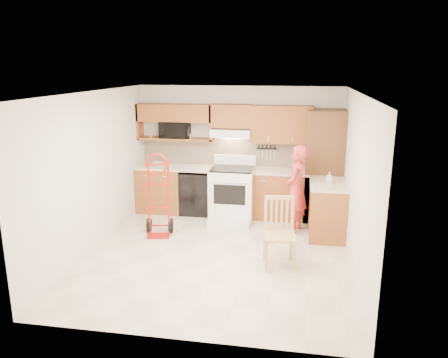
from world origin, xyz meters
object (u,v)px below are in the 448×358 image
(range, at_px, (232,190))
(microwave, at_px, (175,130))
(person, at_px, (296,189))
(dining_chair, at_px, (280,233))
(hand_truck, at_px, (158,199))

(range, bearing_deg, microwave, 159.19)
(person, bearing_deg, range, -94.60)
(person, height_order, dining_chair, person)
(hand_truck, bearing_deg, microwave, 83.02)
(microwave, distance_m, person, 2.70)
(range, height_order, hand_truck, hand_truck)
(microwave, bearing_deg, range, -23.15)
(hand_truck, bearing_deg, range, 30.50)
(range, bearing_deg, hand_truck, -139.53)
(microwave, relative_size, dining_chair, 0.57)
(range, bearing_deg, dining_chair, -61.82)
(range, relative_size, person, 0.77)
(dining_chair, bearing_deg, microwave, 125.26)
(microwave, distance_m, hand_truck, 1.74)
(microwave, height_order, dining_chair, microwave)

